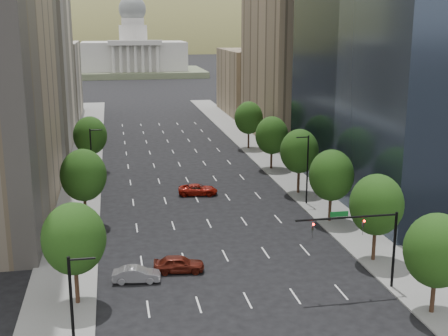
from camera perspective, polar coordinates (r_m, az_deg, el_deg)
sidewalk_left at (r=78.14m, az=-13.99°, el=-3.46°), size 6.00×200.00×0.15m
sidewalk_right at (r=82.20m, az=8.12°, el=-2.32°), size 6.00×200.00×0.15m
midrise_cream_left at (r=118.61m, az=-18.11°, el=10.63°), size 14.00×30.00×35.00m
filler_left at (r=151.92m, az=-16.37°, el=8.10°), size 14.00×26.00×18.00m
parking_tan_right at (r=120.23m, az=6.52°, el=10.06°), size 14.00×30.00×30.00m
filler_right at (r=152.53m, az=2.76°, el=8.28°), size 14.00×26.00×16.00m
tree_right_0 at (r=49.71m, az=19.77°, el=-7.47°), size 5.20×5.20×8.39m
tree_right_1 at (r=58.75m, az=14.43°, el=-3.44°), size 5.20×5.20×8.75m
tree_right_2 at (r=69.39m, az=10.27°, el=-0.70°), size 5.20×5.20×8.61m
tree_right_3 at (r=80.32m, az=7.25°, el=1.61°), size 5.20×5.20×8.89m
tree_right_4 at (r=93.55m, az=4.61°, el=3.14°), size 5.20×5.20×8.46m
tree_right_5 at (r=108.78m, az=2.39°, el=4.83°), size 5.20×5.20×8.75m
tree_left_0 at (r=49.74m, az=-14.22°, el=-6.61°), size 5.20×5.20×8.75m
tree_left_1 at (r=68.78m, az=-13.35°, el=-0.68°), size 5.20×5.20×8.97m
tree_left_2 at (r=94.23m, az=-12.74°, el=3.06°), size 5.20×5.20×8.68m
streetlight_rn at (r=75.76m, az=7.97°, el=0.03°), size 1.70×0.20×9.00m
streetlight_ls at (r=39.08m, az=-14.25°, el=-13.91°), size 1.70×0.20×9.00m
streetlight_ln at (r=81.65m, az=-12.56°, el=0.83°), size 1.70×0.20×9.00m
traffic_signal at (r=52.36m, az=13.70°, el=-6.20°), size 9.12×0.40×7.38m
capitol at (r=264.90m, az=-8.64°, el=10.62°), size 60.00×40.00×35.20m
foothills at (r=618.63m, az=-6.61°, el=8.14°), size 720.00×413.00×263.00m
car_maroon at (r=56.29m, az=-4.35°, el=-9.16°), size 4.93×2.45×1.61m
car_silver at (r=54.74m, az=-8.40°, el=-10.08°), size 4.43×1.97×1.41m
car_red_far at (r=80.35m, az=-2.52°, el=-2.08°), size 5.56×3.12×1.47m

